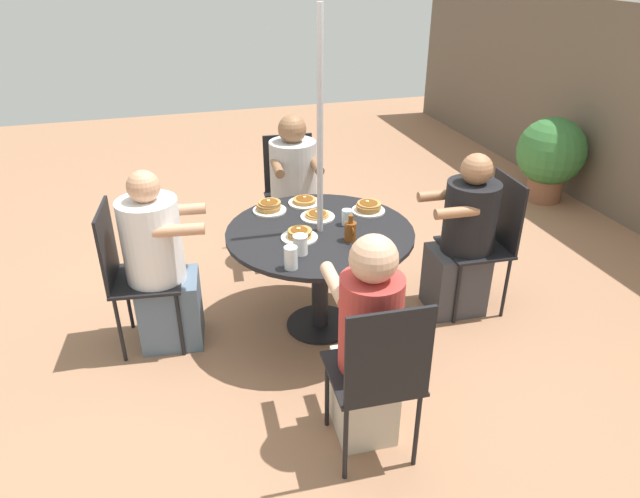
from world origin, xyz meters
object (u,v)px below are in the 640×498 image
patio_table (320,247)px  pancake_plate_d (369,207)px  diner_north (294,197)px  drinking_glass_b (347,217)px  patio_chair_east (131,269)px  patio_chair_south (379,372)px  potted_shrub (551,155)px  diner_west (463,242)px  pancake_plate_c (304,201)px  drinking_glass_a (291,258)px  patio_chair_north (291,187)px  diner_south (367,348)px  pancake_plate_e (317,216)px  diner_east (161,269)px  pancake_plate_a (299,235)px  pancake_plate_b (269,207)px  syrup_bottle (350,231)px  coffee_cup (300,245)px

patio_table → pancake_plate_d: size_ratio=5.27×
diner_north → drinking_glass_b: diner_north is taller
patio_chair_east → drinking_glass_b: 1.38m
patio_chair_south → pancake_plate_d: bearing=74.5°
patio_chair_south → potted_shrub: size_ratio=1.14×
diner_west → patio_chair_east: bearing=87.9°
pancake_plate_c → drinking_glass_a: (0.85, -0.30, 0.05)m
patio_chair_north → diner_south: bearing=90.7°
pancake_plate_e → drinking_glass_a: (0.60, -0.33, 0.05)m
patio_chair_east → drinking_glass_b: (0.12, 1.36, 0.22)m
diner_east → pancake_plate_a: size_ratio=5.24×
potted_shrub → patio_chair_south: bearing=-47.4°
patio_table → diner_west: bearing=86.6°
pancake_plate_a → patio_chair_north: bearing=168.8°
diner_west → pancake_plate_b: size_ratio=5.10×
diner_south → pancake_plate_d: 1.28m
patio_chair_east → patio_table: bearing=90.0°
diner_west → syrup_bottle: 0.91m
drinking_glass_b → pancake_plate_c: bearing=-156.6°
pancake_plate_a → potted_shrub: bearing=117.5°
patio_chair_east → drinking_glass_b: patio_chair_east is taller
pancake_plate_a → pancake_plate_e: bearing=143.9°
diner_south → coffee_cup: size_ratio=10.24×
syrup_bottle → pancake_plate_c: bearing=-168.9°
pancake_plate_c → drinking_glass_a: bearing=-19.8°
patio_chair_south → pancake_plate_b: 1.58m
diner_north → drinking_glass_a: diner_north is taller
patio_chair_north → pancake_plate_d: 1.05m
diner_west → pancake_plate_b: (-0.44, -1.24, 0.23)m
syrup_bottle → drinking_glass_a: (0.23, -0.43, 0.00)m
pancake_plate_a → drinking_glass_a: bearing=-21.8°
patio_chair_south → pancake_plate_e: patio_chair_south is taller
diner_east → drinking_glass_b: (0.09, 1.18, 0.24)m
diner_north → drinking_glass_b: (0.97, 0.11, 0.23)m
diner_north → patio_chair_east: 1.51m
pancake_plate_d → drinking_glass_b: bearing=-53.5°
patio_chair_south → pancake_plate_c: 1.63m
patio_table → patio_chair_south: patio_chair_south is taller
pancake_plate_d → diner_east: bearing=-87.6°
pancake_plate_b → syrup_bottle: size_ratio=1.36×
patio_chair_south → coffee_cup: bearing=101.3°
pancake_plate_e → drinking_glass_b: drinking_glass_b is taller
diner_west → pancake_plate_a: (0.01, -1.15, 0.23)m
diner_west → coffee_cup: (0.20, -1.20, 0.26)m
pancake_plate_b → coffee_cup: 0.65m
diner_east → pancake_plate_c: bearing=114.3°
pancake_plate_a → diner_west: bearing=90.5°
patio_table → patio_chair_north: (-1.18, 0.09, -0.06)m
patio_chair_south → pancake_plate_a: patio_chair_south is taller
pancake_plate_b → pancake_plate_d: bearing=73.1°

